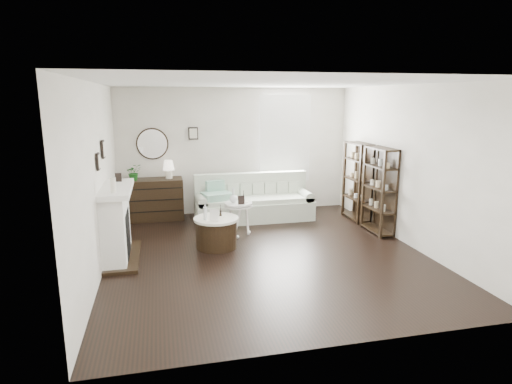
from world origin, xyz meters
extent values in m
plane|color=black|center=(0.00, 0.00, 0.00)|extent=(5.50, 5.50, 0.00)
plane|color=white|center=(0.00, 0.00, 2.70)|extent=(5.50, 5.50, 0.00)
plane|color=beige|center=(0.00, 2.75, 1.35)|extent=(5.00, 0.00, 5.00)
plane|color=beige|center=(0.00, -2.75, 1.35)|extent=(5.00, 0.00, 5.00)
plane|color=beige|center=(-2.50, 0.00, 1.35)|extent=(0.00, 5.50, 5.50)
plane|color=beige|center=(2.50, 0.00, 1.35)|extent=(0.00, 5.50, 5.50)
cube|color=white|center=(1.10, 2.73, 1.60)|extent=(1.00, 0.02, 1.80)
cube|color=white|center=(1.10, 2.67, 1.60)|extent=(1.15, 0.02, 1.90)
cylinder|color=silver|center=(-1.75, 2.72, 1.55)|extent=(0.60, 0.03, 0.60)
cube|color=black|center=(-0.90, 2.72, 1.75)|extent=(0.20, 0.03, 0.26)
cube|color=white|center=(-2.33, 0.30, 0.55)|extent=(0.34, 1.20, 1.10)
cube|color=black|center=(-2.30, 0.30, 0.40)|extent=(0.30, 0.65, 0.70)
cube|color=white|center=(-2.28, 0.30, 1.12)|extent=(0.44, 1.35, 0.08)
cube|color=black|center=(-2.25, 0.30, 0.03)|extent=(0.50, 1.40, 0.05)
cylinder|color=silver|center=(-2.28, -0.15, 1.27)|extent=(0.08, 0.08, 0.22)
cube|color=black|center=(-2.28, 0.70, 1.23)|extent=(0.10, 0.03, 0.14)
cube|color=black|center=(-2.47, -0.05, 1.60)|extent=(0.03, 0.18, 0.24)
cube|color=black|center=(-2.47, 0.60, 1.70)|extent=(0.03, 0.22, 0.28)
cube|color=black|center=(2.33, 1.55, 0.80)|extent=(0.30, 0.80, 1.60)
cylinder|color=beige|center=(2.31, 1.30, 0.52)|extent=(0.08, 0.08, 0.11)
cylinder|color=beige|center=(2.31, 1.55, 0.52)|extent=(0.08, 0.08, 0.11)
cylinder|color=beige|center=(2.31, 1.80, 0.52)|extent=(0.08, 0.08, 0.11)
cylinder|color=beige|center=(2.31, 1.30, 0.92)|extent=(0.08, 0.08, 0.11)
cylinder|color=beige|center=(2.31, 1.55, 0.92)|extent=(0.08, 0.08, 0.11)
cylinder|color=beige|center=(2.31, 1.80, 0.92)|extent=(0.08, 0.08, 0.11)
cylinder|color=beige|center=(2.31, 1.30, 1.32)|extent=(0.08, 0.08, 0.11)
cylinder|color=beige|center=(2.31, 1.55, 1.32)|extent=(0.08, 0.08, 0.11)
cylinder|color=beige|center=(2.31, 1.80, 1.32)|extent=(0.08, 0.08, 0.11)
cube|color=black|center=(2.33, 0.65, 0.80)|extent=(0.30, 0.80, 1.60)
cylinder|color=beige|center=(2.31, 0.40, 0.52)|extent=(0.08, 0.08, 0.11)
cylinder|color=beige|center=(2.31, 0.65, 0.52)|extent=(0.08, 0.08, 0.11)
cylinder|color=beige|center=(2.31, 0.90, 0.52)|extent=(0.08, 0.08, 0.11)
cylinder|color=beige|center=(2.31, 0.40, 0.92)|extent=(0.08, 0.08, 0.11)
cylinder|color=beige|center=(2.31, 0.65, 0.92)|extent=(0.08, 0.08, 0.11)
cylinder|color=beige|center=(2.31, 0.90, 0.92)|extent=(0.08, 0.08, 0.11)
cylinder|color=beige|center=(2.31, 0.40, 1.32)|extent=(0.08, 0.08, 0.11)
cylinder|color=beige|center=(2.31, 0.65, 1.32)|extent=(0.08, 0.08, 0.11)
cylinder|color=beige|center=(2.31, 0.90, 1.32)|extent=(0.08, 0.08, 0.11)
cube|color=beige|center=(0.25, 2.00, 0.19)|extent=(2.40, 0.83, 0.39)
cube|color=beige|center=(0.25, 1.97, 0.43)|extent=(2.08, 0.67, 0.09)
cube|color=beige|center=(0.25, 2.32, 0.56)|extent=(2.40, 0.18, 0.74)
cube|color=beige|center=(-0.84, 2.00, 0.24)|extent=(0.20, 0.79, 0.48)
cube|color=beige|center=(1.34, 2.00, 0.24)|extent=(0.20, 0.79, 0.48)
cube|color=#28926C|center=(-0.53, 1.95, 0.55)|extent=(0.64, 0.57, 0.14)
cube|color=brown|center=(1.31, 2.28, 0.18)|extent=(0.57, 0.28, 0.36)
cube|color=black|center=(-1.82, 2.47, 0.43)|extent=(1.28, 0.53, 0.85)
cube|color=black|center=(-1.82, 2.19, 0.23)|extent=(1.23, 0.01, 0.02)
cube|color=black|center=(-1.82, 2.19, 0.47)|extent=(1.23, 0.01, 0.02)
cube|color=black|center=(-1.82, 2.19, 0.70)|extent=(1.23, 0.01, 0.01)
imported|color=#19591A|center=(-2.14, 2.42, 1.02)|extent=(0.36, 0.33, 0.33)
cylinder|color=black|center=(-0.74, 0.47, 0.24)|extent=(0.69, 0.69, 0.48)
cylinder|color=silver|center=(-0.74, 0.47, 0.50)|extent=(0.75, 0.75, 0.04)
cylinder|color=white|center=(-0.25, 1.03, 0.60)|extent=(0.50, 0.50, 0.03)
cylinder|color=white|center=(-0.25, 1.03, 0.56)|extent=(0.51, 0.51, 0.02)
cylinder|color=white|center=(-0.25, 1.03, 0.29)|extent=(0.04, 0.04, 0.58)
cylinder|color=silver|center=(-0.93, 0.39, 0.65)|extent=(0.06, 0.06, 0.26)
cube|color=white|center=(-0.79, 0.28, 0.62)|extent=(0.16, 0.10, 0.19)
cube|color=black|center=(-0.23, 0.89, 0.70)|extent=(0.12, 0.05, 0.16)
camera|label=1|loc=(-1.62, -6.40, 2.48)|focal=30.00mm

